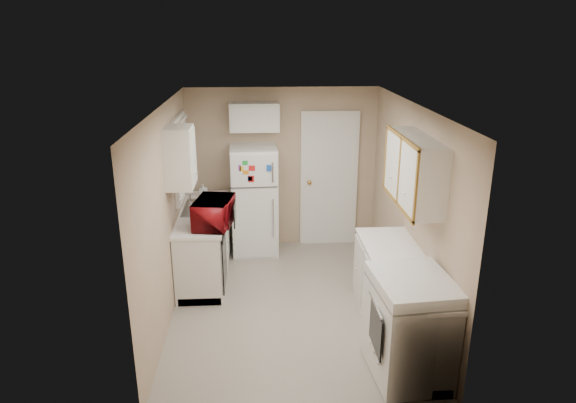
{
  "coord_description": "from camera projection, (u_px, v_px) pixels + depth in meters",
  "views": [
    {
      "loc": [
        -0.36,
        -5.52,
        3.19
      ],
      "look_at": [
        0.0,
        0.5,
        1.15
      ],
      "focal_mm": 32.0,
      "sensor_mm": 36.0,
      "label": 1
    }
  ],
  "objects": [
    {
      "name": "microwave",
      "position": [
        214.0,
        214.0,
        6.22
      ],
      "size": [
        0.66,
        0.44,
        0.41
      ],
      "primitive_type": "imported",
      "rotation": [
        0.0,
        0.0,
        1.41
      ],
      "color": "maroon",
      "rests_on": "left_counter"
    },
    {
      "name": "refrigerator",
      "position": [
        254.0,
        201.0,
        7.5
      ],
      "size": [
        0.68,
        0.67,
        1.6
      ],
      "primitive_type": "cube",
      "rotation": [
        0.0,
        0.0,
        0.04
      ],
      "color": "white",
      "rests_on": "floor"
    },
    {
      "name": "wall_back",
      "position": [
        282.0,
        168.0,
        7.67
      ],
      "size": [
        2.8,
        2.8,
        0.0
      ],
      "primitive_type": "plane",
      "color": "tan",
      "rests_on": "floor"
    },
    {
      "name": "left_counter",
      "position": [
        205.0,
        243.0,
        6.91
      ],
      "size": [
        0.6,
        1.8,
        0.9
      ],
      "primitive_type": "cube",
      "color": "silver",
      "rests_on": "floor"
    },
    {
      "name": "floor",
      "position": [
        290.0,
        304.0,
        6.26
      ],
      "size": [
        3.8,
        3.8,
        0.0
      ],
      "primitive_type": "plane",
      "color": "#B1A79B",
      "rests_on": "ground"
    },
    {
      "name": "wall_front",
      "position": [
        306.0,
        292.0,
        4.08
      ],
      "size": [
        2.8,
        2.8,
        0.0
      ],
      "primitive_type": "plane",
      "color": "tan",
      "rests_on": "floor"
    },
    {
      "name": "wall_right",
      "position": [
        411.0,
        209.0,
        5.96
      ],
      "size": [
        3.8,
        3.8,
        0.0
      ],
      "primitive_type": "plane",
      "color": "tan",
      "rests_on": "floor"
    },
    {
      "name": "dishwasher",
      "position": [
        224.0,
        258.0,
        6.34
      ],
      "size": [
        0.03,
        0.58,
        0.72
      ],
      "primitive_type": "cube",
      "color": "black",
      "rests_on": "floor"
    },
    {
      "name": "sink",
      "position": [
        204.0,
        210.0,
        6.92
      ],
      "size": [
        0.54,
        0.74,
        0.16
      ],
      "primitive_type": "cube",
      "color": "gray",
      "rests_on": "left_counter"
    },
    {
      "name": "interior_door",
      "position": [
        329.0,
        180.0,
        7.73
      ],
      "size": [
        0.86,
        0.06,
        2.08
      ],
      "primitive_type": "cube",
      "color": "white",
      "rests_on": "floor"
    },
    {
      "name": "cabinet_over_fridge",
      "position": [
        255.0,
        117.0,
        7.25
      ],
      "size": [
        0.7,
        0.3,
        0.4
      ],
      "primitive_type": "cube",
      "color": "silver",
      "rests_on": "wall_back"
    },
    {
      "name": "upper_cabinet_left",
      "position": [
        180.0,
        157.0,
        5.82
      ],
      "size": [
        0.3,
        0.45,
        0.7
      ],
      "primitive_type": "cube",
      "color": "silver",
      "rests_on": "wall_left"
    },
    {
      "name": "right_counter",
      "position": [
        399.0,
        301.0,
        5.42
      ],
      "size": [
        0.6,
        2.0,
        0.9
      ],
      "primitive_type": "cube",
      "color": "silver",
      "rests_on": "floor"
    },
    {
      "name": "window_blinds",
      "position": [
        181.0,
        157.0,
        6.67
      ],
      "size": [
        0.1,
        0.98,
        1.08
      ],
      "primitive_type": "cube",
      "color": "silver",
      "rests_on": "wall_left"
    },
    {
      "name": "upper_cabinet_right",
      "position": [
        415.0,
        171.0,
        5.28
      ],
      "size": [
        0.3,
        1.2,
        0.7
      ],
      "primitive_type": "cube",
      "color": "silver",
      "rests_on": "wall_right"
    },
    {
      "name": "stove",
      "position": [
        410.0,
        326.0,
        4.86
      ],
      "size": [
        0.76,
        0.9,
        1.03
      ],
      "primitive_type": "cube",
      "rotation": [
        0.0,
        0.0,
        0.09
      ],
      "color": "white",
      "rests_on": "floor"
    },
    {
      "name": "wall_left",
      "position": [
        167.0,
        214.0,
        5.8
      ],
      "size": [
        3.8,
        3.8,
        0.0
      ],
      "primitive_type": "plane",
      "color": "tan",
      "rests_on": "floor"
    },
    {
      "name": "ceiling",
      "position": [
        291.0,
        106.0,
        5.49
      ],
      "size": [
        3.8,
        3.8,
        0.0
      ],
      "primitive_type": "plane",
      "color": "white",
      "rests_on": "floor"
    },
    {
      "name": "soap_bottle",
      "position": [
        203.0,
        190.0,
        7.31
      ],
      "size": [
        0.12,
        0.12,
        0.19
      ],
      "primitive_type": "imported",
      "rotation": [
        0.0,
        0.0,
        -0.41
      ],
      "color": "white",
      "rests_on": "left_counter"
    }
  ]
}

